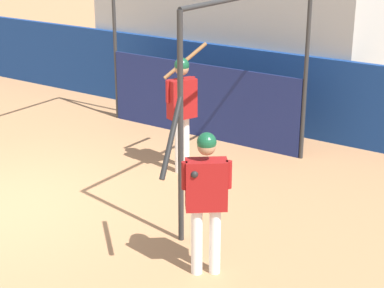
{
  "coord_description": "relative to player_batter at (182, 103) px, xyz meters",
  "views": [
    {
      "loc": [
        6.87,
        -5.32,
        3.91
      ],
      "look_at": [
        2.31,
        1.34,
        1.01
      ],
      "focal_mm": 60.0,
      "sensor_mm": 36.0,
      "label": 1
    }
  ],
  "objects": [
    {
      "name": "batting_cage",
      "position": [
        -0.67,
        0.99,
        0.09
      ],
      "size": [
        4.14,
        3.59,
        2.93
      ],
      "color": "#282828",
      "rests_on": "ground"
    },
    {
      "name": "ground_plane",
      "position": [
        -1.28,
        -2.58,
        -1.13
      ],
      "size": [
        60.0,
        60.0,
        0.0
      ],
      "primitive_type": "plane",
      "color": "#A8754C"
    },
    {
      "name": "player_batter",
      "position": [
        0.0,
        0.0,
        0.0
      ],
      "size": [
        0.6,
        0.94,
        1.99
      ],
      "rotation": [
        0.0,
        0.0,
        1.18
      ],
      "color": "white",
      "rests_on": "ground"
    },
    {
      "name": "bleacher_section",
      "position": [
        -1.28,
        4.28,
        0.47
      ],
      "size": [
        5.95,
        3.2,
        3.2
      ],
      "color": "#9E9E99",
      "rests_on": "ground"
    },
    {
      "name": "outfield_wall",
      "position": [
        -1.28,
        2.62,
        -0.37
      ],
      "size": [
        24.0,
        0.12,
        1.52
      ],
      "color": "navy",
      "rests_on": "ground"
    },
    {
      "name": "player_waiting",
      "position": [
        2.05,
        -2.47,
        -0.09
      ],
      "size": [
        0.67,
        0.74,
        2.05
      ],
      "rotation": [
        0.0,
        0.0,
        -2.48
      ],
      "color": "white",
      "rests_on": "ground"
    }
  ]
}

